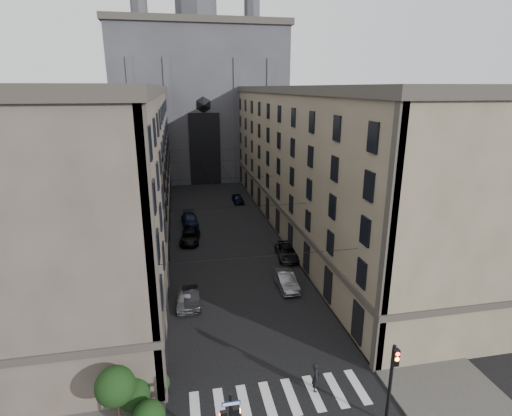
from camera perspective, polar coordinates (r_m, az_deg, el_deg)
sidewalk_left at (r=54.31m, az=-15.93°, el=-3.84°), size 7.00×80.00×0.15m
sidewalk_right at (r=56.37m, az=5.84°, el=-2.49°), size 7.00×80.00×0.15m
zebra_crossing at (r=27.73m, az=3.38°, el=-25.48°), size 11.00×3.20×0.01m
building_left at (r=52.24m, az=-19.97°, el=5.56°), size 13.60×60.60×18.85m
building_right at (r=54.97m, az=9.08°, el=6.88°), size 13.60×60.60×18.85m
gothic_tower at (r=89.90m, az=-8.10°, el=16.14°), size 35.00×23.00×58.00m
traffic_light_right at (r=25.24m, az=18.84°, el=-21.73°), size 0.34×0.50×5.20m
shrub_cluster at (r=26.20m, az=-17.21°, el=-24.11°), size 3.90×4.40×3.90m
tram_wires at (r=51.97m, az=-4.98°, el=4.10°), size 14.00×60.00×0.43m
car_left_near at (r=36.80m, az=-10.04°, el=-12.69°), size 1.80×4.07×1.36m
car_left_midnear at (r=36.90m, az=-9.23°, el=-12.58°), size 1.59×4.09×1.33m
car_left_midfar at (r=50.76m, az=-9.40°, el=-4.12°), size 2.87×5.21×1.38m
car_left_far at (r=57.27m, az=-9.44°, el=-1.62°), size 2.41×5.26×1.49m
car_right_near at (r=39.35m, az=4.27°, el=-10.26°), size 1.68×4.67×1.53m
car_right_midnear at (r=45.64m, az=4.49°, el=-6.40°), size 2.68×5.11×1.37m
car_right_midfar at (r=45.80m, az=4.44°, el=-6.37°), size 2.17×4.59×1.29m
car_right_far at (r=67.25m, az=-2.60°, el=1.34°), size 1.77×4.14×1.40m
pedestrian at (r=27.84m, az=8.54°, el=-22.78°), size 0.71×0.84×1.97m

